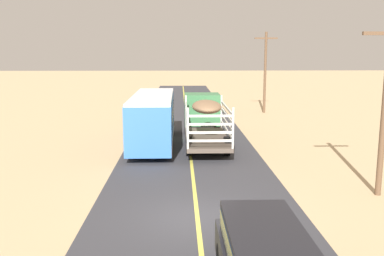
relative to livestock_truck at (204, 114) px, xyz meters
name	(u,v)px	position (x,y,z in m)	size (l,w,h in m)	color
ground_plane	(197,217)	(-1.00, -13.76, -1.79)	(240.00, 240.00, 0.00)	tan
road_surface	(197,217)	(-1.00, -13.76, -1.78)	(8.00, 120.00, 0.02)	#38383D
road_centre_line	(197,217)	(-1.00, -13.76, -1.77)	(0.16, 117.60, 0.00)	#D8CC4C
livestock_truck	(204,114)	(0.00, 0.00, 0.00)	(2.53, 9.70, 3.02)	#3F7F4C
bus	(153,118)	(-3.30, -1.55, -0.04)	(2.54, 10.00, 3.21)	#3872C6
car_far	(205,107)	(0.86, 12.13, -1.10)	(1.80, 4.40, 1.46)	#8C7259
power_pole_mid	(265,70)	(6.66, 12.77, 2.38)	(2.20, 0.24, 7.76)	brown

